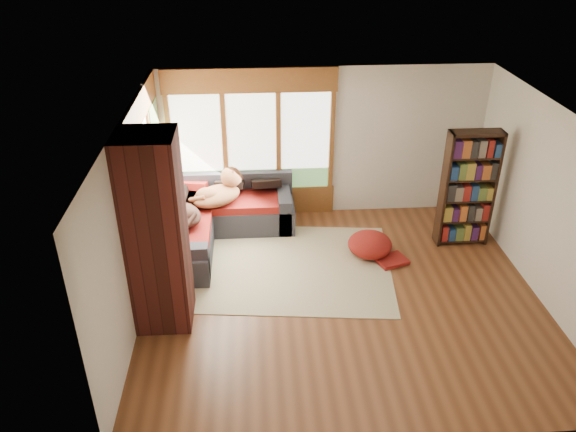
# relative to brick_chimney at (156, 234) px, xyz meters

# --- Properties ---
(floor) EXTENTS (5.50, 5.50, 0.00)m
(floor) POSITION_rel_brick_chimney_xyz_m (2.40, 0.35, -1.30)
(floor) COLOR #562E18
(floor) RESTS_ON ground
(ceiling) EXTENTS (5.50, 5.50, 0.00)m
(ceiling) POSITION_rel_brick_chimney_xyz_m (2.40, 0.35, 1.30)
(ceiling) COLOR white
(wall_back) EXTENTS (5.50, 0.04, 2.60)m
(wall_back) POSITION_rel_brick_chimney_xyz_m (2.40, 2.85, 0.00)
(wall_back) COLOR silver
(wall_back) RESTS_ON ground
(wall_front) EXTENTS (5.50, 0.04, 2.60)m
(wall_front) POSITION_rel_brick_chimney_xyz_m (2.40, -2.15, 0.00)
(wall_front) COLOR silver
(wall_front) RESTS_ON ground
(wall_left) EXTENTS (0.04, 5.00, 2.60)m
(wall_left) POSITION_rel_brick_chimney_xyz_m (-0.35, 0.35, 0.00)
(wall_left) COLOR silver
(wall_left) RESTS_ON ground
(wall_right) EXTENTS (0.04, 5.00, 2.60)m
(wall_right) POSITION_rel_brick_chimney_xyz_m (5.15, 0.35, 0.00)
(wall_right) COLOR silver
(wall_right) RESTS_ON ground
(windows_back) EXTENTS (2.82, 0.10, 1.90)m
(windows_back) POSITION_rel_brick_chimney_xyz_m (1.20, 2.82, 0.05)
(windows_back) COLOR brown
(windows_back) RESTS_ON wall_back
(windows_left) EXTENTS (0.10, 2.62, 1.90)m
(windows_left) POSITION_rel_brick_chimney_xyz_m (-0.32, 1.55, 0.05)
(windows_left) COLOR brown
(windows_left) RESTS_ON wall_left
(roller_blind) EXTENTS (0.03, 0.72, 0.90)m
(roller_blind) POSITION_rel_brick_chimney_xyz_m (-0.29, 2.38, 0.45)
(roller_blind) COLOR #5F7D4C
(roller_blind) RESTS_ON wall_left
(brick_chimney) EXTENTS (0.70, 0.70, 2.60)m
(brick_chimney) POSITION_rel_brick_chimney_xyz_m (0.00, 0.00, 0.00)
(brick_chimney) COLOR #471914
(brick_chimney) RESTS_ON ground
(sectional_sofa) EXTENTS (2.20, 2.20, 0.80)m
(sectional_sofa) POSITION_rel_brick_chimney_xyz_m (0.45, 2.05, -1.00)
(sectional_sofa) COLOR #282930
(sectional_sofa) RESTS_ON ground
(area_rug) EXTENTS (3.38, 2.73, 0.01)m
(area_rug) POSITION_rel_brick_chimney_xyz_m (1.67, 1.11, -1.29)
(area_rug) COLOR beige
(area_rug) RESTS_ON ground
(bookshelf) EXTENTS (0.82, 0.27, 1.91)m
(bookshelf) POSITION_rel_brick_chimney_xyz_m (4.54, 1.64, -0.35)
(bookshelf) COLOR black
(bookshelf) RESTS_ON ground
(pouf) EXTENTS (0.83, 0.83, 0.37)m
(pouf) POSITION_rel_brick_chimney_xyz_m (2.99, 1.35, -1.10)
(pouf) COLOR maroon
(pouf) RESTS_ON area_rug
(dog_tan) EXTENTS (1.00, 0.94, 0.49)m
(dog_tan) POSITION_rel_brick_chimney_xyz_m (0.66, 2.19, -0.52)
(dog_tan) COLOR brown
(dog_tan) RESTS_ON sectional_sofa
(dog_brindle) EXTENTS (0.76, 0.89, 0.43)m
(dog_brindle) POSITION_rel_brick_chimney_xyz_m (0.10, 1.65, -0.55)
(dog_brindle) COLOR black
(dog_brindle) RESTS_ON sectional_sofa
(throw_pillows) EXTENTS (1.98, 1.68, 0.45)m
(throw_pillows) POSITION_rel_brick_chimney_xyz_m (0.48, 2.20, -0.51)
(throw_pillows) COLOR black
(throw_pillows) RESTS_ON sectional_sofa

